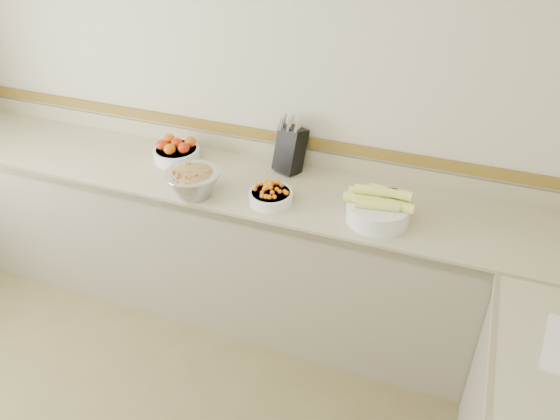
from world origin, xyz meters
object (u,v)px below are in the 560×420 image
(cherry_tomato_bowl, at_px, (271,195))
(rhubarb_bowl, at_px, (193,181))
(knife_block, at_px, (290,148))
(corn_bowl, at_px, (379,208))
(tomato_bowl, at_px, (176,151))

(cherry_tomato_bowl, xyz_separation_m, rhubarb_bowl, (-0.41, -0.08, 0.04))
(knife_block, relative_size, corn_bowl, 0.97)
(tomato_bowl, xyz_separation_m, cherry_tomato_bowl, (0.69, -0.23, -0.01))
(corn_bowl, bearing_deg, knife_block, 151.03)
(cherry_tomato_bowl, distance_m, corn_bowl, 0.56)
(tomato_bowl, bearing_deg, corn_bowl, -9.12)
(knife_block, xyz_separation_m, tomato_bowl, (-0.67, -0.12, -0.08))
(knife_block, distance_m, rhubarb_bowl, 0.58)
(rhubarb_bowl, bearing_deg, cherry_tomato_bowl, 10.54)
(tomato_bowl, distance_m, rhubarb_bowl, 0.42)
(knife_block, xyz_separation_m, rhubarb_bowl, (-0.39, -0.43, -0.05))
(rhubarb_bowl, bearing_deg, knife_block, 47.94)
(knife_block, relative_size, rhubarb_bowl, 1.17)
(cherry_tomato_bowl, xyz_separation_m, corn_bowl, (0.56, 0.04, 0.03))
(tomato_bowl, distance_m, cherry_tomato_bowl, 0.73)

